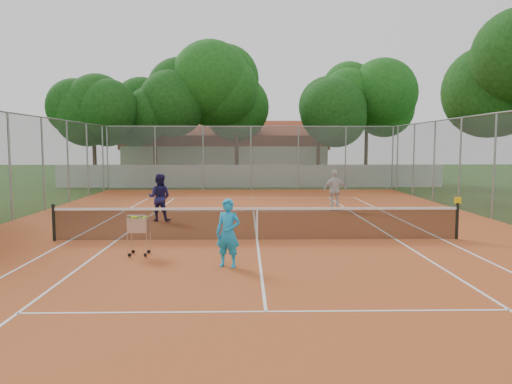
{
  "coord_description": "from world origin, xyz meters",
  "views": [
    {
      "loc": [
        -0.34,
        -14.5,
        2.78
      ],
      "look_at": [
        0.0,
        1.5,
        1.3
      ],
      "focal_mm": 35.0,
      "sensor_mm": 36.0,
      "label": 1
    }
  ],
  "objects_px": {
    "player_far_left": "(160,198)",
    "ball_hopper": "(139,235)",
    "clubhouse": "(226,153)",
    "player_far_right": "(335,190)",
    "tennis_net": "(257,223)",
    "player_near": "(228,233)"
  },
  "relations": [
    {
      "from": "player_far_left",
      "to": "ball_hopper",
      "type": "xyz_separation_m",
      "value": [
        0.48,
        -5.85,
        -0.33
      ]
    },
    {
      "from": "player_far_left",
      "to": "ball_hopper",
      "type": "distance_m",
      "value": 5.88
    },
    {
      "from": "clubhouse",
      "to": "player_far_right",
      "type": "distance_m",
      "value": 23.07
    },
    {
      "from": "clubhouse",
      "to": "ball_hopper",
      "type": "relative_size",
      "value": 15.3
    },
    {
      "from": "tennis_net",
      "to": "player_far_left",
      "type": "distance_m",
      "value": 5.19
    },
    {
      "from": "player_near",
      "to": "player_far_right",
      "type": "xyz_separation_m",
      "value": [
        4.22,
        9.89,
        0.09
      ]
    },
    {
      "from": "player_far_left",
      "to": "player_far_right",
      "type": "distance_m",
      "value": 7.54
    },
    {
      "from": "player_near",
      "to": "ball_hopper",
      "type": "xyz_separation_m",
      "value": [
        -2.29,
        1.22,
        -0.25
      ]
    },
    {
      "from": "tennis_net",
      "to": "player_far_left",
      "type": "xyz_separation_m",
      "value": [
        -3.5,
        3.8,
        0.38
      ]
    },
    {
      "from": "player_near",
      "to": "player_far_left",
      "type": "distance_m",
      "value": 7.59
    },
    {
      "from": "clubhouse",
      "to": "player_far_left",
      "type": "xyz_separation_m",
      "value": [
        -1.5,
        -25.2,
        -1.31
      ]
    },
    {
      "from": "ball_hopper",
      "to": "player_far_right",
      "type": "bearing_deg",
      "value": 56.5
    },
    {
      "from": "player_far_left",
      "to": "player_far_right",
      "type": "relative_size",
      "value": 1.0
    },
    {
      "from": "tennis_net",
      "to": "ball_hopper",
      "type": "bearing_deg",
      "value": -145.98
    },
    {
      "from": "player_near",
      "to": "clubhouse",
      "type": "bearing_deg",
      "value": 110.53
    },
    {
      "from": "tennis_net",
      "to": "player_near",
      "type": "bearing_deg",
      "value": -102.71
    },
    {
      "from": "player_far_left",
      "to": "ball_hopper",
      "type": "relative_size",
      "value": 1.62
    },
    {
      "from": "tennis_net",
      "to": "clubhouse",
      "type": "bearing_deg",
      "value": 93.95
    },
    {
      "from": "tennis_net",
      "to": "player_near",
      "type": "height_order",
      "value": "player_near"
    },
    {
      "from": "player_near",
      "to": "player_far_left",
      "type": "relative_size",
      "value": 0.9
    },
    {
      "from": "ball_hopper",
      "to": "player_near",
      "type": "bearing_deg",
      "value": -24.65
    },
    {
      "from": "tennis_net",
      "to": "ball_hopper",
      "type": "xyz_separation_m",
      "value": [
        -3.03,
        -2.04,
        0.05
      ]
    }
  ]
}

